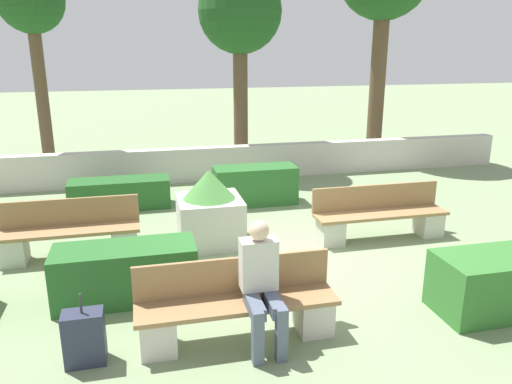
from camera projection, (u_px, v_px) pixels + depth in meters
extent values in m
plane|color=gray|center=(285.00, 259.00, 7.32)|extent=(60.00, 60.00, 0.00)
cube|color=beige|center=(228.00, 163.00, 11.60)|extent=(13.87, 0.30, 0.77)
cube|color=#937047|center=(238.00, 305.00, 5.19)|extent=(2.13, 0.44, 0.05)
cube|color=#937047|center=(233.00, 275.00, 5.35)|extent=(2.13, 0.04, 0.40)
cube|color=beige|center=(158.00, 334.00, 5.06)|extent=(0.36, 0.40, 0.39)
cube|color=beige|center=(313.00, 314.00, 5.43)|extent=(0.36, 0.40, 0.39)
cube|color=#937047|center=(381.00, 214.00, 7.95)|extent=(2.17, 0.44, 0.05)
cube|color=#937047|center=(376.00, 197.00, 8.11)|extent=(2.17, 0.04, 0.40)
cube|color=beige|center=(330.00, 232.00, 7.83)|extent=(0.36, 0.40, 0.39)
cube|color=beige|center=(428.00, 223.00, 8.20)|extent=(0.36, 0.40, 0.39)
cube|color=#937047|center=(69.00, 231.00, 7.22)|extent=(2.01, 0.44, 0.05)
cube|color=#937047|center=(69.00, 212.00, 7.39)|extent=(2.01, 0.04, 0.40)
cube|color=beige|center=(13.00, 250.00, 7.12)|extent=(0.36, 0.40, 0.39)
cube|color=beige|center=(125.00, 241.00, 7.46)|extent=(0.36, 0.40, 0.39)
cube|color=#515B70|center=(254.00, 305.00, 4.99)|extent=(0.14, 0.46, 0.13)
cube|color=#515B70|center=(274.00, 303.00, 5.04)|extent=(0.14, 0.46, 0.13)
cube|color=#515B70|center=(258.00, 338.00, 4.84)|extent=(0.11, 0.11, 0.57)
cube|color=#515B70|center=(282.00, 334.00, 4.89)|extent=(0.11, 0.11, 0.57)
cube|color=beige|center=(259.00, 264.00, 5.14)|extent=(0.38, 0.22, 0.54)
sphere|color=beige|center=(259.00, 231.00, 5.02)|extent=(0.21, 0.21, 0.21)
cube|color=#235623|center=(120.00, 194.00, 9.55)|extent=(1.87, 0.64, 0.56)
cube|color=#286028|center=(126.00, 273.00, 6.08)|extent=(1.70, 0.67, 0.69)
cube|color=#286028|center=(255.00, 185.00, 9.79)|extent=(1.60, 0.64, 0.74)
cube|color=beige|center=(210.00, 221.00, 7.81)|extent=(0.98, 0.98, 0.74)
cone|color=#47843D|center=(209.00, 184.00, 7.65)|extent=(0.81, 0.81, 0.45)
cube|color=#282D42|center=(84.00, 338.00, 4.85)|extent=(0.39, 0.24, 0.55)
cylinder|color=#333338|center=(81.00, 303.00, 4.75)|extent=(0.02, 0.02, 0.20)
cylinder|color=brown|center=(43.00, 103.00, 11.09)|extent=(0.27, 0.27, 3.55)
cylinder|color=brown|center=(241.00, 105.00, 12.17)|extent=(0.35, 0.35, 3.24)
sphere|color=#1E4C1E|center=(240.00, 11.00, 11.56)|extent=(1.96, 1.96, 1.96)
cylinder|color=brown|center=(378.00, 82.00, 13.35)|extent=(0.41, 0.41, 4.15)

